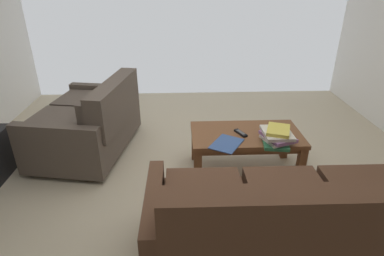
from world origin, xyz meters
The scene contains 7 objects.
ground_plane centered at (0.00, 0.00, 0.00)m, with size 4.94×5.26×0.01m, color beige.
sofa_main centered at (-0.56, 0.86, 0.35)m, with size 1.88×0.81×0.79m.
loveseat_near centered at (1.11, -0.76, 0.35)m, with size 1.06×1.39×0.81m.
coffee_table centered at (-0.48, -0.28, 0.35)m, with size 1.04×0.57×0.42m.
book_stack centered at (-0.71, -0.07, 0.49)m, with size 0.30×0.34×0.15m.
tv_remote centered at (-0.43, -0.26, 0.43)m, with size 0.11×0.16×0.02m.
loose_magazine centered at (-0.26, -0.07, 0.43)m, with size 0.22×0.31×0.01m, color #385693.
Camera 1 is at (0.15, 2.38, 1.78)m, focal length 29.59 mm.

